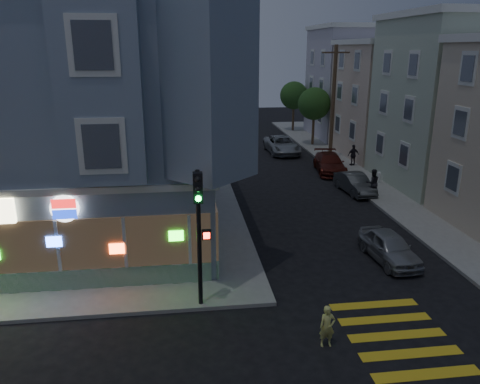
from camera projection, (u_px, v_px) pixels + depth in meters
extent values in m
plane|color=black|center=(195.00, 346.00, 14.53)|extent=(120.00, 120.00, 0.00)
cube|color=gray|center=(2.00, 172.00, 34.68)|extent=(33.00, 42.00, 0.15)
cube|color=gray|center=(461.00, 158.00, 39.10)|extent=(24.00, 42.00, 0.15)
cube|color=gray|center=(59.00, 118.00, 22.57)|extent=(14.00, 14.00, 11.00)
cube|color=silver|center=(63.00, 151.00, 23.05)|extent=(14.30, 14.30, 0.25)
cube|color=#196B33|center=(29.00, 282.00, 17.39)|extent=(13.60, 0.12, 0.80)
cube|color=#382B1E|center=(24.00, 247.00, 16.98)|extent=(13.60, 0.10, 2.00)
cylinder|color=white|center=(65.00, 208.00, 16.67)|extent=(1.00, 0.12, 1.00)
cube|color=#BBA690|center=(416.00, 101.00, 39.22)|extent=(12.00, 8.60, 9.00)
cube|color=#AFA8B9|center=(374.00, 84.00, 47.53)|extent=(12.00, 8.60, 10.50)
cylinder|color=#4C3826|center=(333.00, 103.00, 37.37)|extent=(0.30, 0.30, 9.00)
cube|color=#4C3826|center=(336.00, 52.00, 36.22)|extent=(2.20, 0.12, 0.12)
cylinder|color=#4C3826|center=(313.00, 127.00, 43.93)|extent=(0.24, 0.24, 3.20)
sphere|color=#1B4A1A|center=(314.00, 104.00, 43.28)|extent=(3.00, 3.00, 3.00)
cylinder|color=#4C3826|center=(293.00, 116.00, 51.52)|extent=(0.24, 0.24, 3.20)
sphere|color=#1B4A1A|center=(294.00, 95.00, 50.87)|extent=(3.00, 3.00, 3.00)
imported|color=#D4D76E|center=(327.00, 326.00, 14.38)|extent=(0.50, 0.33, 1.36)
imported|color=black|center=(373.00, 183.00, 28.44)|extent=(0.85, 0.66, 1.73)
imported|color=black|center=(353.00, 155.00, 36.12)|extent=(1.01, 0.58, 1.63)
imported|color=#93969A|center=(389.00, 247.00, 20.23)|extent=(1.76, 3.85, 1.28)
imported|color=#3C3F42|center=(355.00, 183.00, 29.75)|extent=(1.68, 3.93, 1.26)
imported|color=#551B13|center=(330.00, 163.00, 34.66)|extent=(2.58, 5.02, 1.39)
imported|color=#989DA2|center=(282.00, 145.00, 41.05)|extent=(2.62, 5.42, 1.49)
cylinder|color=black|center=(199.00, 240.00, 15.98)|extent=(0.16, 0.16, 4.92)
cube|color=black|center=(198.00, 188.00, 15.21)|extent=(0.32, 0.28, 1.03)
sphere|color=black|center=(198.00, 179.00, 14.97)|extent=(0.20, 0.20, 0.20)
sphere|color=black|center=(198.00, 189.00, 15.06)|extent=(0.20, 0.20, 0.20)
sphere|color=#19F23F|center=(198.00, 199.00, 15.16)|extent=(0.20, 0.20, 0.20)
cube|color=black|center=(206.00, 234.00, 15.77)|extent=(0.31, 0.20, 0.31)
cube|color=#FF2614|center=(207.00, 236.00, 15.67)|extent=(0.22, 0.02, 0.22)
cylinder|color=white|center=(379.00, 178.00, 31.58)|extent=(0.24, 0.24, 0.60)
sphere|color=white|center=(379.00, 173.00, 31.48)|extent=(0.26, 0.26, 0.26)
cylinder|color=white|center=(379.00, 178.00, 31.56)|extent=(0.45, 0.12, 0.12)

